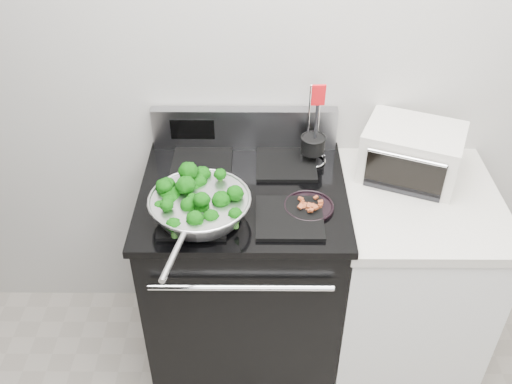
{
  "coord_description": "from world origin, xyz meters",
  "views": [
    {
      "loc": [
        -0.24,
        -0.32,
        2.27
      ],
      "look_at": [
        -0.25,
        1.36,
        0.98
      ],
      "focal_mm": 40.0,
      "sensor_mm": 36.0,
      "label": 1
    }
  ],
  "objects_px": {
    "toaster_oven": "(412,153)",
    "skillet": "(200,206)",
    "bacon_plate": "(309,204)",
    "utensil_holder": "(313,148)",
    "gas_range": "(245,275)"
  },
  "relations": [
    {
      "from": "bacon_plate",
      "to": "utensil_holder",
      "type": "relative_size",
      "value": 0.53
    },
    {
      "from": "gas_range",
      "to": "utensil_holder",
      "type": "height_order",
      "value": "utensil_holder"
    },
    {
      "from": "gas_range",
      "to": "utensil_holder",
      "type": "distance_m",
      "value": 0.62
    },
    {
      "from": "gas_range",
      "to": "bacon_plate",
      "type": "height_order",
      "value": "gas_range"
    },
    {
      "from": "gas_range",
      "to": "utensil_holder",
      "type": "bearing_deg",
      "value": 34.85
    },
    {
      "from": "bacon_plate",
      "to": "utensil_holder",
      "type": "distance_m",
      "value": 0.31
    },
    {
      "from": "toaster_oven",
      "to": "skillet",
      "type": "bearing_deg",
      "value": -136.45
    },
    {
      "from": "gas_range",
      "to": "toaster_oven",
      "type": "bearing_deg",
      "value": 12.39
    },
    {
      "from": "gas_range",
      "to": "toaster_oven",
      "type": "xyz_separation_m",
      "value": [
        0.66,
        0.15,
        0.54
      ]
    },
    {
      "from": "bacon_plate",
      "to": "skillet",
      "type": "bearing_deg",
      "value": -171.1
    },
    {
      "from": "gas_range",
      "to": "skillet",
      "type": "xyz_separation_m",
      "value": [
        -0.15,
        -0.17,
        0.52
      ]
    },
    {
      "from": "skillet",
      "to": "toaster_oven",
      "type": "height_order",
      "value": "toaster_oven"
    },
    {
      "from": "gas_range",
      "to": "bacon_plate",
      "type": "bearing_deg",
      "value": -24.17
    },
    {
      "from": "bacon_plate",
      "to": "toaster_oven",
      "type": "relative_size",
      "value": 0.42
    },
    {
      "from": "toaster_oven",
      "to": "utensil_holder",
      "type": "bearing_deg",
      "value": -164.68
    }
  ]
}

